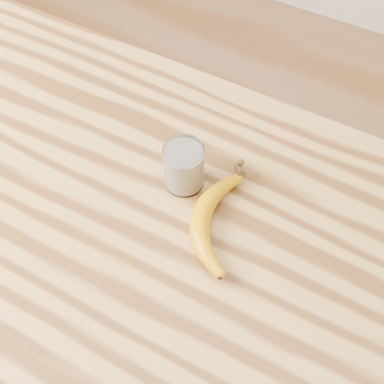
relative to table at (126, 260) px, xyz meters
The scene contains 3 objects.
table is the anchor object (origin of this frame).
smoothie_glass 0.22m from the table, 67.04° to the left, with size 0.07×0.07×0.09m.
banana 0.20m from the table, 27.90° to the left, with size 0.10×0.28×0.03m, color #C58700, non-canonical shape.
Camera 1 is at (0.35, -0.37, 1.65)m, focal length 50.00 mm.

